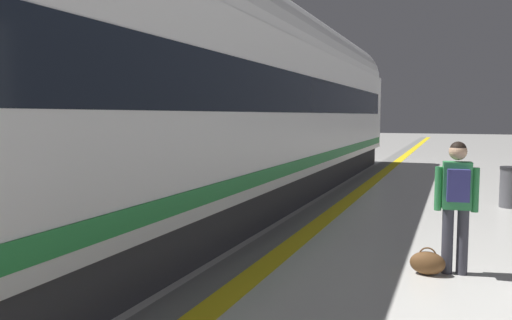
% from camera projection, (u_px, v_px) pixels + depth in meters
% --- Properties ---
extents(safety_line_strip, '(0.36, 80.00, 0.01)m').
position_uv_depth(safety_line_strip, '(321.00, 222.00, 9.72)').
color(safety_line_strip, yellow).
rests_on(safety_line_strip, ground).
extents(tactile_edge_band, '(0.64, 80.00, 0.01)m').
position_uv_depth(tactile_edge_band, '(303.00, 221.00, 9.84)').
color(tactile_edge_band, slate).
rests_on(tactile_edge_band, ground).
extents(high_speed_train, '(2.94, 30.54, 4.97)m').
position_uv_depth(high_speed_train, '(179.00, 89.00, 8.78)').
color(high_speed_train, '#38383D').
rests_on(high_speed_train, ground).
extents(passenger_near, '(0.53, 0.35, 1.72)m').
position_uv_depth(passenger_near, '(457.00, 196.00, 6.47)').
color(passenger_near, '#383842').
rests_on(passenger_near, ground).
extents(duffel_bag_near, '(0.44, 0.26, 0.36)m').
position_uv_depth(duffel_bag_near, '(427.00, 263.00, 6.53)').
color(duffel_bag_near, brown).
rests_on(duffel_bag_near, ground).
extents(waste_bin, '(0.46, 0.46, 0.91)m').
position_uv_depth(waste_bin, '(510.00, 187.00, 11.26)').
color(waste_bin, '#4C4C51').
rests_on(waste_bin, ground).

